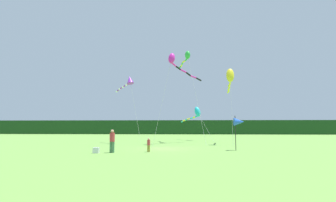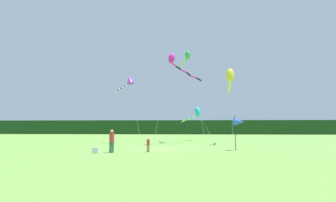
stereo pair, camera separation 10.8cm
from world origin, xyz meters
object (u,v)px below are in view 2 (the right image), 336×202
at_px(person_child, 148,144).
at_px(kite_magenta, 175,62).
at_px(banner_flag_pole, 239,122).
at_px(kite_green, 187,57).
at_px(kite_cyan, 197,113).
at_px(cooler_box, 96,150).
at_px(kite_yellow, 230,77).
at_px(person_adult, 112,140).
at_px(kite_purple, 129,81).

distance_m(person_child, kite_magenta, 13.25).
bearing_deg(banner_flag_pole, kite_green, 112.75).
bearing_deg(banner_flag_pole, kite_cyan, 100.72).
height_order(cooler_box, kite_yellow, kite_yellow).
distance_m(banner_flag_pole, kite_cyan, 15.77).
height_order(person_adult, kite_yellow, kite_yellow).
height_order(banner_flag_pole, kite_magenta, kite_magenta).
bearing_deg(person_adult, kite_green, 64.56).
relative_size(person_child, banner_flag_pole, 0.38).
xyz_separation_m(person_child, kite_purple, (-3.95, 9.90, 7.14)).
height_order(kite_green, kite_yellow, kite_green).
bearing_deg(kite_purple, cooler_box, -90.07).
distance_m(cooler_box, kite_magenta, 15.42).
relative_size(person_child, cooler_box, 2.54).
distance_m(kite_cyan, kite_purple, 12.04).
xyz_separation_m(cooler_box, kite_yellow, (12.36, 9.80, 7.65)).
bearing_deg(person_adult, person_child, 15.42).
bearing_deg(person_adult, kite_cyan, 66.91).
distance_m(kite_purple, kite_green, 8.59).
bearing_deg(kite_cyan, kite_purple, -140.15).
xyz_separation_m(person_adult, kite_green, (6.23, 13.09, 10.48)).
distance_m(person_child, banner_flag_pole, 8.21).
bearing_deg(cooler_box, person_child, 16.50).
bearing_deg(banner_flag_pole, kite_purple, 145.61).
height_order(person_adult, person_child, person_adult).
bearing_deg(person_adult, kite_magenta, 64.55).
distance_m(kite_green, kite_yellow, 7.19).
bearing_deg(kite_magenta, kite_cyan, 69.97).
relative_size(person_child, kite_purple, 0.13).
distance_m(person_adult, person_child, 2.95).
relative_size(banner_flag_pole, kite_yellow, 0.34).
bearing_deg(kite_purple, kite_cyan, 39.85).
bearing_deg(cooler_box, kite_purple, 89.93).
bearing_deg(person_child, kite_purple, 111.77).
bearing_deg(kite_purple, kite_green, 18.17).
bearing_deg(kite_cyan, kite_yellow, -67.83).
xyz_separation_m(person_child, kite_yellow, (8.39, 8.62, 7.23)).
height_order(kite_purple, kite_green, kite_green).
bearing_deg(kite_green, banner_flag_pole, -67.25).
xyz_separation_m(banner_flag_pole, kite_yellow, (0.61, 6.76, 5.40)).
relative_size(person_child, kite_cyan, 0.21).
xyz_separation_m(banner_flag_pole, kite_cyan, (-2.91, 15.40, 1.71)).
xyz_separation_m(kite_green, kite_yellow, (4.99, -3.69, -3.63)).
relative_size(kite_purple, kite_green, 0.69).
bearing_deg(person_child, kite_yellow, 45.79).
xyz_separation_m(person_child, kite_magenta, (1.94, 9.24, 9.30)).
bearing_deg(banner_flag_pole, kite_yellow, 84.88).
xyz_separation_m(kite_cyan, kite_yellow, (3.52, -8.64, 3.69)).
bearing_deg(cooler_box, kite_yellow, 38.41).
distance_m(kite_green, kite_magenta, 3.74).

